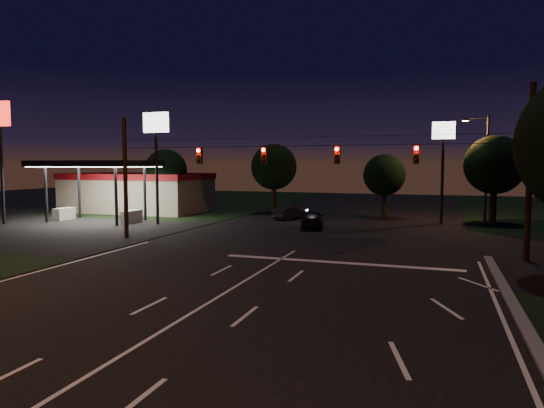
% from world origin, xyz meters
% --- Properties ---
extents(ground, '(140.00, 140.00, 0.00)m').
position_xyz_m(ground, '(0.00, 0.00, 0.00)').
color(ground, black).
rests_on(ground, ground).
extents(cross_street_left, '(20.00, 16.00, 0.02)m').
position_xyz_m(cross_street_left, '(-20.00, 16.00, 0.00)').
color(cross_street_left, black).
rests_on(cross_street_left, ground).
extents(stop_bar, '(12.00, 0.50, 0.01)m').
position_xyz_m(stop_bar, '(3.00, 11.50, 0.01)').
color(stop_bar, silver).
rests_on(stop_bar, ground).
extents(utility_pole_right, '(0.30, 0.30, 9.00)m').
position_xyz_m(utility_pole_right, '(12.00, 15.00, 0.00)').
color(utility_pole_right, black).
rests_on(utility_pole_right, ground).
extents(utility_pole_left, '(0.28, 0.28, 8.00)m').
position_xyz_m(utility_pole_left, '(-12.00, 15.00, 0.00)').
color(utility_pole_left, black).
rests_on(utility_pole_left, ground).
extents(signal_span, '(24.00, 0.40, 1.56)m').
position_xyz_m(signal_span, '(-0.00, 14.96, 5.50)').
color(signal_span, black).
rests_on(signal_span, ground).
extents(gas_station, '(14.20, 16.10, 5.25)m').
position_xyz_m(gas_station, '(-21.86, 30.39, 2.38)').
color(gas_station, gray).
rests_on(gas_station, ground).
extents(pole_sign_left_near, '(2.20, 0.30, 9.10)m').
position_xyz_m(pole_sign_left_near, '(-14.00, 22.00, 6.98)').
color(pole_sign_left_near, black).
rests_on(pole_sign_left_near, ground).
extents(pole_sign_left_far, '(2.00, 0.30, 10.00)m').
position_xyz_m(pole_sign_left_far, '(-26.00, 18.00, 7.61)').
color(pole_sign_left_far, black).
rests_on(pole_sign_left_far, ground).
extents(pole_sign_right, '(1.80, 0.30, 8.40)m').
position_xyz_m(pole_sign_right, '(8.00, 30.00, 6.24)').
color(pole_sign_right, black).
rests_on(pole_sign_right, ground).
extents(street_light_right_far, '(2.20, 0.35, 9.00)m').
position_xyz_m(street_light_right_far, '(11.24, 32.00, 5.24)').
color(street_light_right_far, black).
rests_on(street_light_right_far, ground).
extents(tree_far_a, '(4.20, 4.20, 6.42)m').
position_xyz_m(tree_far_a, '(-17.98, 30.12, 4.26)').
color(tree_far_a, black).
rests_on(tree_far_a, ground).
extents(tree_far_b, '(4.60, 4.60, 6.98)m').
position_xyz_m(tree_far_b, '(-7.98, 34.13, 4.61)').
color(tree_far_b, black).
rests_on(tree_far_b, ground).
extents(tree_far_c, '(3.80, 3.80, 5.86)m').
position_xyz_m(tree_far_c, '(3.02, 33.10, 3.90)').
color(tree_far_c, black).
rests_on(tree_far_c, ground).
extents(tree_far_d, '(4.80, 4.80, 7.30)m').
position_xyz_m(tree_far_d, '(12.02, 31.13, 4.83)').
color(tree_far_d, black).
rests_on(tree_far_d, ground).
extents(car_oncoming_a, '(2.58, 4.52, 1.45)m').
position_xyz_m(car_oncoming_a, '(-1.48, 23.93, 0.73)').
color(car_oncoming_a, black).
rests_on(car_oncoming_a, ground).
extents(car_oncoming_b, '(2.37, 3.90, 1.21)m').
position_xyz_m(car_oncoming_b, '(-4.90, 29.13, 0.61)').
color(car_oncoming_b, black).
rests_on(car_oncoming_b, ground).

